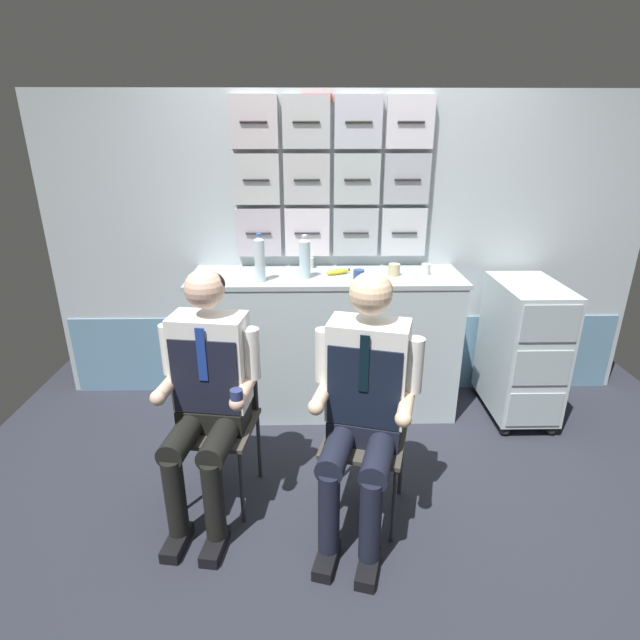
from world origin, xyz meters
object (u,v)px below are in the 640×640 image
at_px(water_bottle_tall, 305,258).
at_px(snack_banana, 338,272).
at_px(folding_chair_right, 368,415).
at_px(crew_member_right, 364,396).
at_px(paper_cup_blue, 359,274).
at_px(crew_member_left, 207,386).
at_px(service_trolley, 522,347).
at_px(folding_chair_left, 220,403).

xyz_separation_m(water_bottle_tall, snack_banana, (0.22, 0.08, -0.11)).
bearing_deg(folding_chair_right, crew_member_right, -105.59).
bearing_deg(snack_banana, paper_cup_blue, -38.41).
bearing_deg(paper_cup_blue, crew_member_left, -132.35).
distance_m(crew_member_left, snack_banana, 1.27).
height_order(water_bottle_tall, paper_cup_blue, water_bottle_tall).
height_order(service_trolley, folding_chair_left, service_trolley).
relative_size(service_trolley, water_bottle_tall, 3.41).
xyz_separation_m(crew_member_right, snack_banana, (-0.07, 1.14, 0.29)).
xyz_separation_m(folding_chair_left, paper_cup_blue, (0.81, 0.75, 0.50)).
xyz_separation_m(folding_chair_left, crew_member_right, (0.74, -0.28, 0.20)).
relative_size(folding_chair_left, crew_member_left, 0.66).
xyz_separation_m(folding_chair_left, crew_member_left, (-0.02, -0.16, 0.19)).
relative_size(water_bottle_tall, paper_cup_blue, 3.99).
height_order(crew_member_left, paper_cup_blue, crew_member_left).
xyz_separation_m(crew_member_left, folding_chair_right, (0.81, 0.02, -0.19)).
relative_size(folding_chair_left, folding_chair_right, 1.00).
bearing_deg(water_bottle_tall, folding_chair_right, -70.22).
bearing_deg(crew_member_left, service_trolley, 24.13).
xyz_separation_m(water_bottle_tall, paper_cup_blue, (0.35, -0.03, -0.10)).
distance_m(crew_member_left, crew_member_right, 0.78).
distance_m(crew_member_right, water_bottle_tall, 1.17).
distance_m(folding_chair_right, crew_member_right, 0.26).
distance_m(folding_chair_right, snack_banana, 1.11).
relative_size(crew_member_right, snack_banana, 7.61).
relative_size(crew_member_right, paper_cup_blue, 18.47).
bearing_deg(folding_chair_left, crew_member_right, -20.96).
relative_size(folding_chair_left, snack_banana, 4.95).
height_order(folding_chair_right, paper_cup_blue, paper_cup_blue).
relative_size(folding_chair_left, water_bottle_tall, 3.01).
bearing_deg(paper_cup_blue, snack_banana, 141.59).
height_order(crew_member_left, folding_chair_right, crew_member_left).
xyz_separation_m(folding_chair_left, folding_chair_right, (0.79, -0.13, 0.00)).
height_order(folding_chair_left, water_bottle_tall, water_bottle_tall).
relative_size(folding_chair_right, crew_member_right, 0.65).
distance_m(folding_chair_left, water_bottle_tall, 1.09).
bearing_deg(paper_cup_blue, service_trolley, -1.62).
xyz_separation_m(service_trolley, crew_member_right, (-1.19, -1.00, 0.22)).
bearing_deg(snack_banana, water_bottle_tall, -160.53).
xyz_separation_m(crew_member_left, crew_member_right, (0.77, -0.13, 0.01)).
bearing_deg(paper_cup_blue, water_bottle_tall, 175.39).
xyz_separation_m(folding_chair_right, snack_banana, (-0.11, 0.99, 0.49)).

